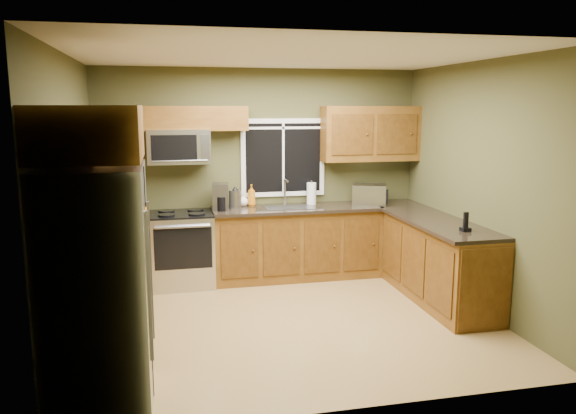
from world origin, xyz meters
name	(u,v)px	position (x,y,z in m)	size (l,w,h in m)	color
floor	(291,321)	(0.00, 0.00, 0.00)	(4.20, 4.20, 0.00)	olive
ceiling	(291,55)	(0.00, 0.00, 2.70)	(4.20, 4.20, 0.00)	white
back_wall	(261,173)	(0.00, 1.80, 1.35)	(4.20, 4.20, 0.00)	#434324
front_wall	(347,232)	(0.00, -1.80, 1.35)	(4.20, 4.20, 0.00)	#434324
left_wall	(70,201)	(-2.10, 0.00, 1.35)	(3.60, 3.60, 0.00)	#434324
right_wall	(479,187)	(2.10, 0.00, 1.35)	(3.60, 3.60, 0.00)	#434324
window	(283,158)	(0.30, 1.78, 1.55)	(1.12, 0.03, 1.02)	white
base_cabinets_left	(113,277)	(-1.80, 0.48, 0.45)	(0.60, 2.65, 0.90)	brown
countertop_left	(113,233)	(-1.78, 0.48, 0.92)	(0.65, 2.65, 0.04)	black
base_cabinets_back	(296,244)	(0.42, 1.50, 0.45)	(2.17, 0.60, 0.90)	brown
countertop_back	(297,209)	(0.42, 1.48, 0.92)	(2.17, 0.65, 0.04)	black
base_cabinets_peninsula	(427,256)	(1.80, 0.54, 0.45)	(0.60, 2.52, 0.90)	brown
countertop_peninsula	(427,218)	(1.78, 0.55, 0.92)	(0.65, 2.50, 0.04)	black
upper_cabinets_left	(91,142)	(-1.94, 0.48, 1.86)	(0.33, 2.65, 0.72)	brown
upper_cabinets_back_left	(194,118)	(-0.85, 1.64, 2.07)	(1.30, 0.33, 0.30)	brown
upper_cabinets_back_right	(370,134)	(1.45, 1.64, 1.86)	(1.30, 0.33, 0.72)	brown
upper_cabinet_over_fridge	(88,133)	(-1.74, -1.30, 2.03)	(0.72, 0.90, 0.38)	brown
refrigerator	(98,289)	(-1.74, -1.30, 0.90)	(0.74, 0.90, 1.80)	#B7B7BC
range	(183,249)	(-1.05, 1.47, 0.47)	(0.76, 0.69, 0.94)	#B7B7BC
microwave	(179,147)	(-1.05, 1.61, 1.73)	(0.76, 0.41, 0.42)	#B7B7BC
sink	(288,206)	(0.30, 1.49, 0.95)	(0.60, 0.42, 0.36)	slate
toaster_oven	(369,194)	(1.39, 1.45, 1.07)	(0.52, 0.47, 0.27)	#B7B7BC
coffee_maker	(221,198)	(-0.56, 1.49, 1.09)	(0.23, 0.29, 0.33)	slate
kettle	(235,198)	(-0.37, 1.58, 1.07)	(0.20, 0.20, 0.28)	#B7B7BC
paper_towel_roll	(311,194)	(0.65, 1.63, 1.08)	(0.16, 0.16, 0.32)	white
soap_bottle_a	(251,195)	(-0.14, 1.69, 1.08)	(0.11, 0.11, 0.28)	#C57012
soap_bottle_c	(243,200)	(-0.25, 1.70, 1.02)	(0.13, 0.13, 0.17)	white
cordless_phone	(466,226)	(1.79, -0.29, 1.00)	(0.09, 0.09, 0.20)	black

